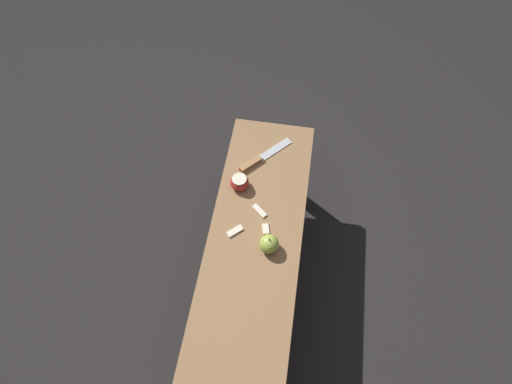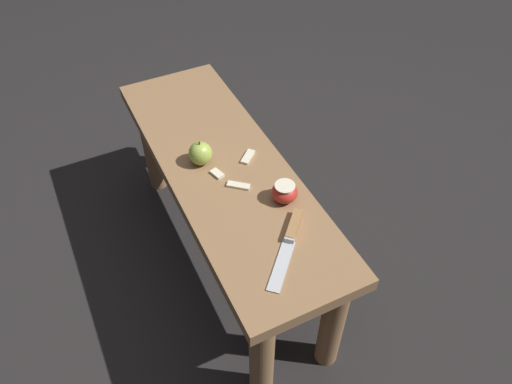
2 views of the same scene
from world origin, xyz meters
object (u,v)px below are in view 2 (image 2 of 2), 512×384
wooden_bench (226,188)px  knife (290,237)px  apple_whole (200,153)px  apple_cut (285,192)px

wooden_bench → knife: 0.34m
apple_whole → apple_cut: size_ratio=1.09×
knife → apple_whole: apple_whole is taller
wooden_bench → apple_whole: bearing=52.4°
apple_whole → apple_cut: bearing=-148.0°
wooden_bench → apple_whole: 0.15m
wooden_bench → knife: knife is taller
wooden_bench → apple_whole: size_ratio=13.45×
apple_whole → apple_cut: 0.28m
apple_whole → apple_cut: apple_whole is taller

